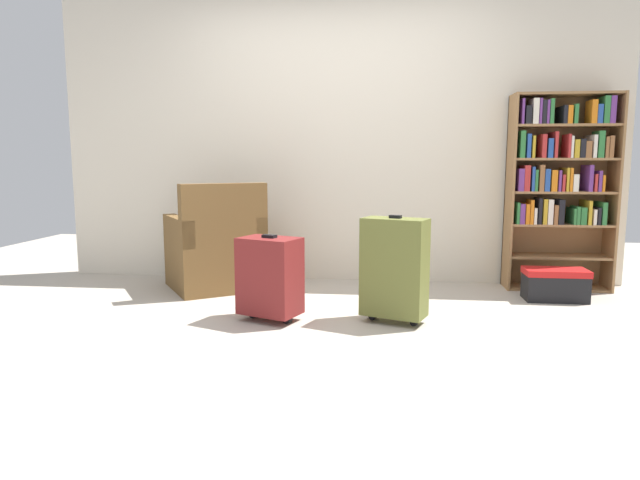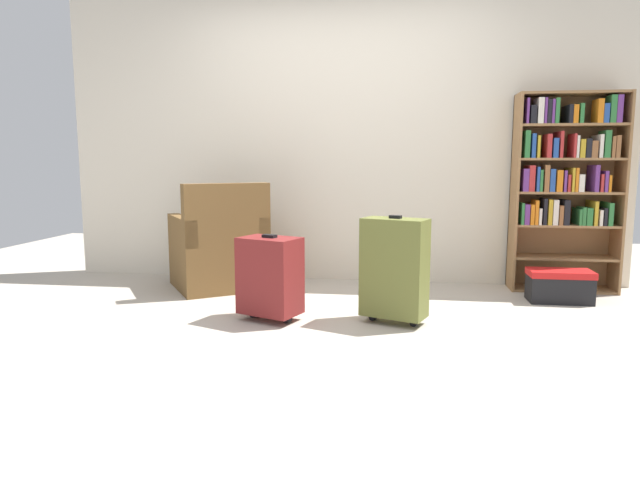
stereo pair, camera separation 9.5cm
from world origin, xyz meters
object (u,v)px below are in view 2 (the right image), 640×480
Objects in this scene: bookshelf at (565,180)px; mug at (280,287)px; storage_box at (560,285)px; armchair at (219,251)px; suitcase_dark_red at (270,276)px; suitcase_olive at (394,268)px.

mug is (-2.31, -0.44, -0.88)m from bookshelf.
mug is 2.19m from storage_box.
suitcase_dark_red is (0.65, -0.89, -0.01)m from armchair.
bookshelf is 13.50× the size of mug.
suitcase_olive is at bearing -149.31° from storage_box.
suitcase_dark_red is at bearing -159.27° from storage_box.
armchair is at bearing 150.17° from suitcase_olive.
suitcase_olive is (1.48, -0.85, 0.06)m from armchair.
mug is at bearing -169.20° from bookshelf.
storage_box is 0.80× the size of suitcase_dark_red.
storage_box reaches higher than mug.
bookshelf is 1.67× the size of armchair.
storage_box is 2.24m from suitcase_dark_red.
suitcase_olive reaches higher than mug.
storage_box is at bearing 0.26° from mug.
bookshelf is at bearing 10.80° from mug.
bookshelf is 2.59m from suitcase_dark_red.
mug is at bearing 97.44° from suitcase_dark_red.
suitcase_olive is at bearing -38.33° from mug.
storage_box is at bearing 30.69° from suitcase_olive.
armchair is 1.66× the size of suitcase_dark_red.
storage_box is 0.65× the size of suitcase_olive.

